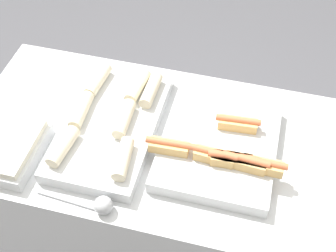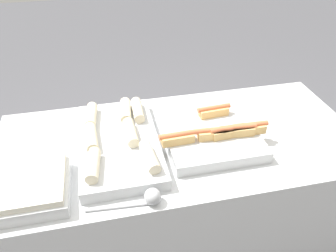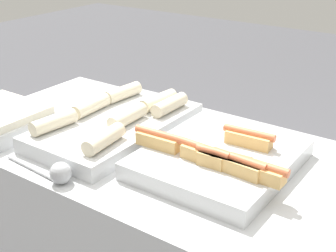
{
  "view_description": "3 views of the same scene",
  "coord_description": "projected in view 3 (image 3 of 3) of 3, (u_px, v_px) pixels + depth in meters",
  "views": [
    {
      "loc": [
        0.2,
        -0.98,
        2.2
      ],
      "look_at": [
        -0.05,
        0.0,
        1.02
      ],
      "focal_mm": 50.0,
      "sensor_mm": 36.0,
      "label": 1
    },
    {
      "loc": [
        -0.28,
        -1.05,
        1.81
      ],
      "look_at": [
        -0.05,
        0.0,
        1.02
      ],
      "focal_mm": 35.0,
      "sensor_mm": 36.0,
      "label": 2
    },
    {
      "loc": [
        0.66,
        -1.02,
        1.58
      ],
      "look_at": [
        -0.05,
        0.0,
        1.02
      ],
      "focal_mm": 50.0,
      "sensor_mm": 36.0,
      "label": 3
    }
  ],
  "objects": [
    {
      "name": "tray_hotdogs",
      "position": [
        220.0,
        158.0,
        1.28
      ],
      "size": [
        0.45,
        0.44,
        0.1
      ],
      "color": "silver",
      "rests_on": "counter"
    },
    {
      "name": "tray_wraps",
      "position": [
        116.0,
        123.0,
        1.49
      ],
      "size": [
        0.31,
        0.55,
        0.1
      ],
      "color": "silver",
      "rests_on": "counter"
    },
    {
      "name": "serving_spoon_near",
      "position": [
        58.0,
        173.0,
        1.22
      ],
      "size": [
        0.26,
        0.06,
        0.06
      ],
      "color": "#B2B5BA",
      "rests_on": "counter"
    }
  ]
}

